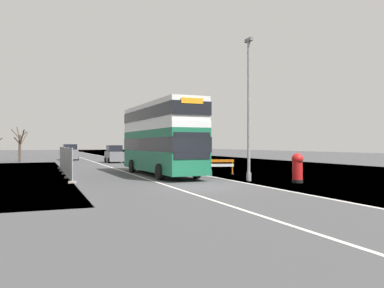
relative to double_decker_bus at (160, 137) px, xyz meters
name	(u,v)px	position (x,y,z in m)	size (l,w,h in m)	color
ground	(210,187)	(0.39, -7.63, -2.71)	(140.00, 280.00, 0.10)	#424244
double_decker_bus	(160,137)	(0.00, 0.00, 0.00)	(3.00, 11.43, 5.01)	#196042
lamppost_foreground	(249,114)	(3.60, -6.12, 1.34)	(0.29, 0.70, 8.48)	gray
red_pillar_postbox	(297,167)	(5.63, -8.05, -1.74)	(0.65, 0.65, 1.68)	black
roadworks_barrier	(220,165)	(4.17, -1.09, -1.97)	(1.96, 0.97, 1.09)	orange
construction_site_fence	(65,161)	(-6.24, 3.23, -1.71)	(0.44, 13.80, 2.00)	#A8AAAD
car_oncoming_near	(114,154)	(0.34, 19.89, -1.70)	(1.91, 3.92, 2.07)	slate
car_receding_mid	(70,153)	(-4.04, 29.48, -1.63)	(2.10, 4.22, 2.19)	slate
bare_tree_far_verge_near	(20,144)	(-10.22, 26.30, -0.47)	(1.96, 2.31, 4.39)	#4C3D2D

